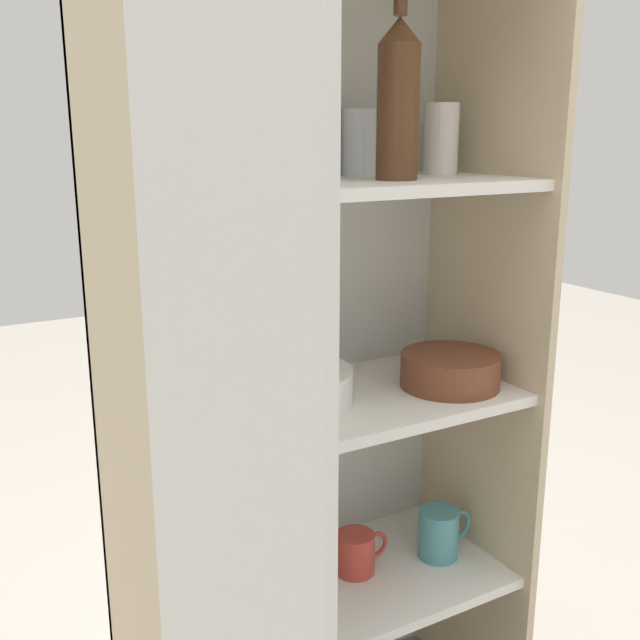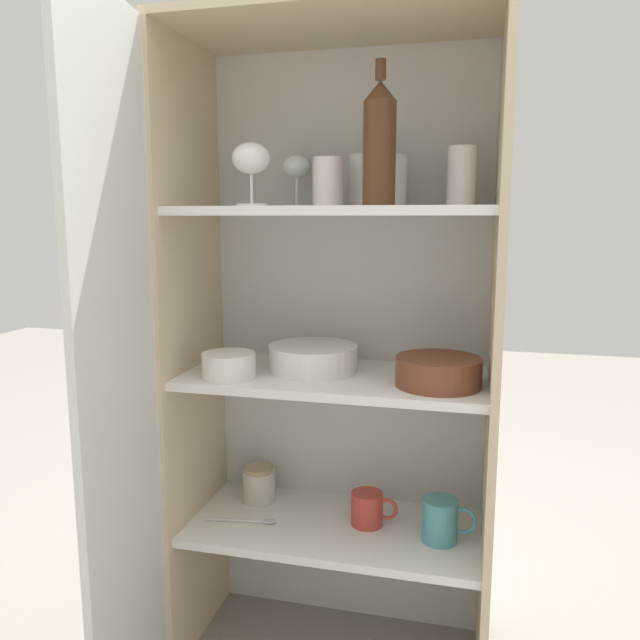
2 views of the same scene
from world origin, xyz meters
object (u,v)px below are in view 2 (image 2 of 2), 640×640
wine_bottle (379,143)px  serving_bowl_small (229,364)px  coffee_mug_primary (368,509)px  storage_jar (259,484)px  mixing_bowl_large (438,370)px  plate_stack_white (313,358)px

wine_bottle → serving_bowl_small: bearing=-172.6°
coffee_mug_primary → storage_jar: size_ratio=1.26×
serving_bowl_small → storage_jar: bearing=88.1°
storage_jar → mixing_bowl_large: bearing=-15.3°
plate_stack_white → coffee_mug_primary: bearing=-0.4°
plate_stack_white → coffee_mug_primary: 0.39m
coffee_mug_primary → storage_jar: 0.31m
wine_bottle → storage_jar: wine_bottle is taller
plate_stack_white → storage_jar: size_ratio=2.34×
mixing_bowl_large → storage_jar: 0.61m
mixing_bowl_large → coffee_mug_primary: size_ratio=1.62×
wine_bottle → coffee_mug_primary: wine_bottle is taller
serving_bowl_small → plate_stack_white: bearing=33.4°
wine_bottle → coffee_mug_primary: 0.86m
serving_bowl_small → coffee_mug_primary: 0.50m
serving_bowl_small → storage_jar: (0.01, 0.17, -0.37)m
coffee_mug_primary → storage_jar: storage_jar is taller
plate_stack_white → storage_jar: 0.41m
wine_bottle → mixing_bowl_large: (0.14, 0.00, -0.48)m
plate_stack_white → storage_jar: plate_stack_white is taller
serving_bowl_small → wine_bottle: bearing=7.4°
plate_stack_white → mixing_bowl_large: (0.30, -0.07, 0.00)m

